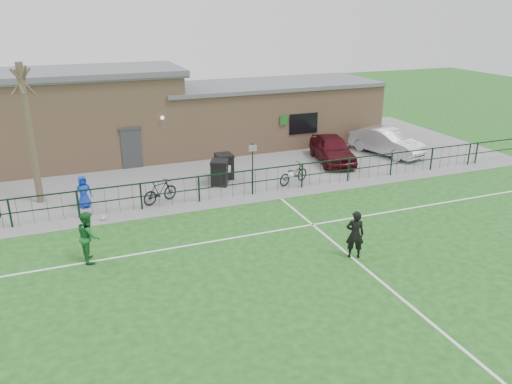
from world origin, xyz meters
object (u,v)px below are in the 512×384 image
object	(u,v)px
sign_post	(253,163)
outfield_player	(89,236)
bare_tree	(30,135)
wheelie_bin_right	(224,167)
car_silver	(387,142)
bicycle_d	(160,191)
bicycle_e	(293,174)
wheelie_bin_left	(220,173)
car_maroon	(332,149)
ball_ground	(103,218)
spectator_child	(83,192)

from	to	relation	value
sign_post	outfield_player	distance (m)	9.46
bare_tree	wheelie_bin_right	distance (m)	8.83
car_silver	bicycle_d	xyz separation A→B (m)	(-13.66, -2.83, -0.23)
bicycle_e	wheelie_bin_left	bearing A→B (deg)	50.76
car_maroon	ball_ground	world-z (taller)	car_maroon
car_maroon	spectator_child	bearing A→B (deg)	-158.94
wheelie_bin_right	spectator_child	bearing A→B (deg)	-167.08
sign_post	bicycle_e	world-z (taller)	sign_post
wheelie_bin_right	sign_post	size ratio (longest dim) A/B	0.58
bare_tree	spectator_child	xyz separation A→B (m)	(1.77, -1.39, -2.28)
sign_post	spectator_child	xyz separation A→B (m)	(-7.77, -0.29, -0.30)
wheelie_bin_left	ball_ground	bearing A→B (deg)	-132.63
bicycle_d	ball_ground	size ratio (longest dim) A/B	8.08
wheelie_bin_right	bicycle_e	distance (m)	3.47
ball_ground	bicycle_d	bearing A→B (deg)	23.02
car_maroon	ball_ground	xyz separation A→B (m)	(-12.52, -3.71, -0.65)
spectator_child	ball_ground	world-z (taller)	spectator_child
bicycle_e	spectator_child	size ratio (longest dim) A/B	1.31
bare_tree	sign_post	distance (m)	9.81
wheelie_bin_left	outfield_player	world-z (taller)	outfield_player
wheelie_bin_left	ball_ground	distance (m)	6.13
bicycle_e	spectator_child	bearing A→B (deg)	66.16
wheelie_bin_right	outfield_player	size ratio (longest dim) A/B	0.66
wheelie_bin_right	bicycle_e	xyz separation A→B (m)	(2.87, -1.94, -0.09)
sign_post	wheelie_bin_left	bearing A→B (deg)	166.52
wheelie_bin_right	car_maroon	bearing A→B (deg)	4.87
bicycle_d	ball_ground	xyz separation A→B (m)	(-2.53, -1.08, -0.43)
car_maroon	bicycle_d	xyz separation A→B (m)	(-9.99, -2.63, -0.22)
sign_post	ball_ground	world-z (taller)	sign_post
bicycle_e	spectator_child	world-z (taller)	spectator_child
car_silver	sign_post	bearing A→B (deg)	175.06
outfield_player	car_silver	bearing A→B (deg)	-68.47
ball_ground	sign_post	bearing A→B (deg)	15.40
car_maroon	wheelie_bin_left	bearing A→B (deg)	-156.56
car_silver	bicycle_e	bearing A→B (deg)	-176.75
wheelie_bin_right	ball_ground	world-z (taller)	wheelie_bin_right
wheelie_bin_right	sign_post	distance (m)	1.66
wheelie_bin_left	wheelie_bin_right	world-z (taller)	wheelie_bin_right
wheelie_bin_right	sign_post	bearing A→B (deg)	-49.07
bicycle_e	wheelie_bin_right	bearing A→B (deg)	34.70
car_silver	bicycle_d	size ratio (longest dim) A/B	2.63
spectator_child	outfield_player	bearing A→B (deg)	-102.11
wheelie_bin_right	ball_ground	bearing A→B (deg)	-152.25
bare_tree	wheelie_bin_left	bearing A→B (deg)	-5.19
bicycle_e	outfield_player	world-z (taller)	outfield_player
wheelie_bin_right	spectator_child	size ratio (longest dim) A/B	0.82
wheelie_bin_right	car_silver	xyz separation A→B (m)	(10.05, 0.71, 0.17)
bicycle_d	spectator_child	xyz separation A→B (m)	(-3.11, 0.61, 0.19)
bare_tree	bicycle_e	bearing A→B (deg)	-9.10
bare_tree	ball_ground	world-z (taller)	bare_tree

